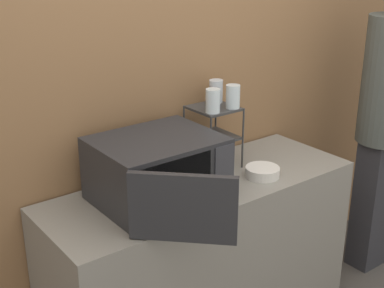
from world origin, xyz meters
name	(u,v)px	position (x,y,z in m)	size (l,w,h in m)	color
wall_back	(164,89)	(0.00, 0.61, 1.30)	(8.00, 0.06, 2.60)	olive
counter	(202,261)	(0.00, 0.29, 0.45)	(1.62, 0.57, 0.89)	gray
microwave	(158,171)	(-0.27, 0.26, 1.04)	(0.57, 0.76, 0.30)	#262628
dish_rack	(213,124)	(0.18, 0.43, 1.12)	(0.22, 0.23, 0.32)	#333333
glass_front_left	(213,101)	(0.12, 0.36, 1.27)	(0.07, 0.07, 0.12)	silver
glass_back_right	(216,91)	(0.25, 0.49, 1.27)	(0.07, 0.07, 0.12)	silver
glass_front_right	(233,96)	(0.25, 0.36, 1.27)	(0.07, 0.07, 0.12)	silver
bowl	(262,172)	(0.29, 0.17, 0.92)	(0.17, 0.17, 0.05)	silver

